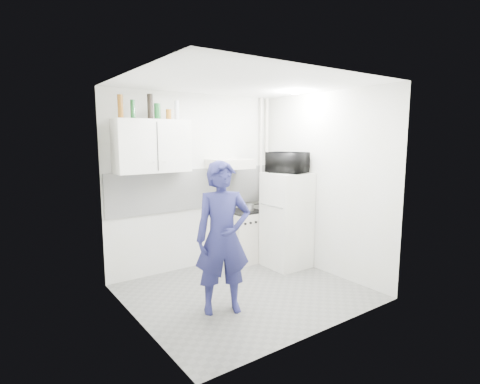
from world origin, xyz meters
TOP-DOWN VIEW (x-y plane):
  - floor at (0.00, 0.00)m, footprint 2.80×2.80m
  - ceiling at (0.00, 0.00)m, footprint 2.80×2.80m
  - wall_back at (0.00, 1.25)m, footprint 2.80×0.00m
  - wall_left at (-1.40, 0.00)m, footprint 0.00×2.60m
  - wall_right at (1.40, 0.00)m, footprint 0.00×2.60m
  - person at (-0.51, -0.27)m, footprint 0.73×0.61m
  - stove at (0.70, 1.00)m, footprint 0.50×0.50m
  - fridge at (1.10, 0.44)m, footprint 0.61×0.61m
  - stove_top at (0.70, 1.00)m, footprint 0.48×0.48m
  - saucepan at (0.75, 0.95)m, footprint 0.18×0.18m
  - microwave at (1.10, 0.44)m, footprint 0.65×0.54m
  - bottle_a at (-1.15, 1.07)m, footprint 0.07×0.07m
  - bottle_b at (-0.99, 1.07)m, footprint 0.06×0.06m
  - bottle_d at (-0.76, 1.07)m, footprint 0.07×0.07m
  - canister_a at (-0.66, 1.07)m, footprint 0.08×0.08m
  - canister_b at (-0.50, 1.07)m, footprint 0.07×0.07m
  - bottle_e at (-0.38, 1.07)m, footprint 0.07×0.07m
  - upper_cabinet at (-0.75, 1.07)m, footprint 1.00×0.35m
  - range_hood at (0.45, 1.00)m, footprint 0.60×0.50m
  - backsplash at (0.00, 1.24)m, footprint 2.74×0.03m
  - pipe_a at (1.30, 1.17)m, footprint 0.05×0.05m
  - pipe_b at (1.18, 1.17)m, footprint 0.04×0.04m
  - ceiling_spot_fixture at (1.00, 0.20)m, footprint 0.10×0.10m

SIDE VIEW (x-z plane):
  - floor at x=0.00m, z-range 0.00..0.00m
  - stove at x=0.70m, z-range 0.00..0.80m
  - fridge at x=1.10m, z-range 0.00..1.44m
  - stove_top at x=0.70m, z-range 0.80..0.83m
  - person at x=-0.51m, z-range 0.00..1.72m
  - saucepan at x=0.75m, z-range 0.83..0.93m
  - backsplash at x=0.00m, z-range 0.90..1.50m
  - wall_left at x=-1.40m, z-range 0.00..2.60m
  - wall_right at x=1.40m, z-range 0.00..2.60m
  - pipe_a at x=1.30m, z-range 0.00..2.60m
  - pipe_b at x=1.18m, z-range 0.00..2.60m
  - wall_back at x=0.00m, z-range -0.10..2.70m
  - range_hood at x=0.45m, z-range 1.50..1.64m
  - microwave at x=1.10m, z-range 1.44..1.75m
  - upper_cabinet at x=-0.75m, z-range 1.50..2.20m
  - canister_b at x=-0.50m, z-range 2.20..2.34m
  - canister_a at x=-0.66m, z-range 2.20..2.41m
  - bottle_b at x=-0.99m, z-range 2.20..2.44m
  - bottle_e at x=-0.38m, z-range 2.20..2.46m
  - bottle_a at x=-1.15m, z-range 2.20..2.49m
  - bottle_d at x=-0.76m, z-range 2.20..2.52m
  - ceiling_spot_fixture at x=1.00m, z-range 2.56..2.58m
  - ceiling at x=0.00m, z-range 2.60..2.60m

